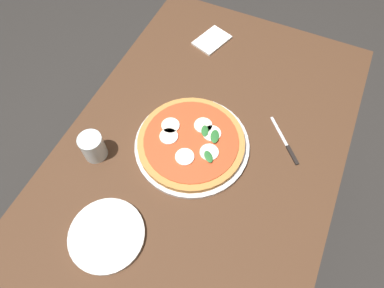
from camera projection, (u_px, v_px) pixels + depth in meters
ground_plane at (197, 225)px, 1.66m from camera, size 6.00×6.00×0.00m
dining_table at (199, 169)px, 1.11m from camera, size 1.30×0.82×0.75m
serving_tray at (192, 145)px, 1.02m from camera, size 0.35×0.35×0.01m
pizza at (191, 142)px, 1.00m from camera, size 0.32×0.32×0.03m
plate_white at (107, 235)px, 0.88m from camera, size 0.20×0.20×0.01m
napkin at (212, 40)px, 1.24m from camera, size 0.15×0.13×0.01m
knife at (287, 146)px, 1.02m from camera, size 0.14×0.13×0.01m
glass_cup at (93, 147)px, 0.97m from camera, size 0.07×0.07×0.09m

